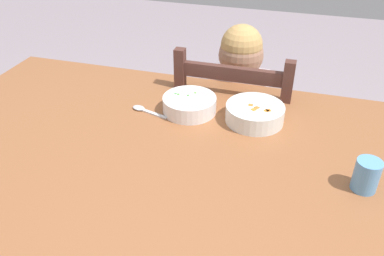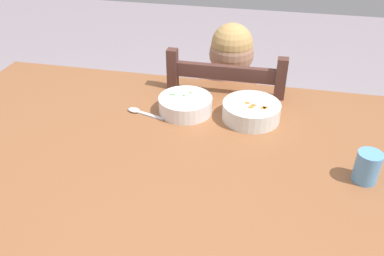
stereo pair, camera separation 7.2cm
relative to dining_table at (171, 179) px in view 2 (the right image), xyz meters
name	(u,v)px [view 2 (the right image)]	position (x,y,z in m)	size (l,w,h in m)	color
dining_table	(171,179)	(0.00, 0.00, 0.00)	(1.59, 0.98, 0.75)	#965B36
dining_chair	(226,142)	(0.10, 0.54, -0.22)	(0.42, 0.42, 0.90)	#512F28
child_figure	(228,105)	(0.10, 0.53, -0.04)	(0.32, 0.31, 0.95)	white
bowl_of_peas	(185,104)	(-0.01, 0.24, 0.12)	(0.18, 0.18, 0.05)	white
bowl_of_carrots	(251,111)	(0.20, 0.24, 0.12)	(0.18, 0.18, 0.06)	white
spoon	(139,112)	(-0.16, 0.20, 0.09)	(0.14, 0.06, 0.01)	silver
drinking_cup	(367,167)	(0.52, 0.00, 0.13)	(0.06, 0.06, 0.08)	#60A3DF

